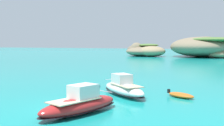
% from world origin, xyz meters
% --- Properties ---
extents(ground_plane, '(400.00, 400.00, 0.00)m').
position_xyz_m(ground_plane, '(0.00, 0.00, 0.00)').
color(ground_plane, teal).
extents(islet_large, '(29.85, 28.00, 7.07)m').
position_xyz_m(islet_large, '(4.16, 82.11, 3.56)').
color(islet_large, '#84755B').
rests_on(islet_large, ground).
extents(islet_small, '(19.45, 17.09, 4.94)m').
position_xyz_m(islet_small, '(-17.37, 78.75, 1.96)').
color(islet_small, '#756651').
rests_on(islet_small, ground).
extents(motorboat_red, '(4.06, 7.03, 1.99)m').
position_xyz_m(motorboat_red, '(1.86, -1.14, 0.67)').
color(motorboat_red, red).
rests_on(motorboat_red, ground).
extents(motorboat_white, '(6.35, 5.89, 1.97)m').
position_xyz_m(motorboat_white, '(2.24, 6.24, 0.66)').
color(motorboat_white, white).
rests_on(motorboat_white, ground).
extents(dinghy_tender, '(2.81, 2.19, 0.58)m').
position_xyz_m(dinghy_tender, '(7.36, 7.22, 0.22)').
color(dinghy_tender, orange).
rests_on(dinghy_tender, ground).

